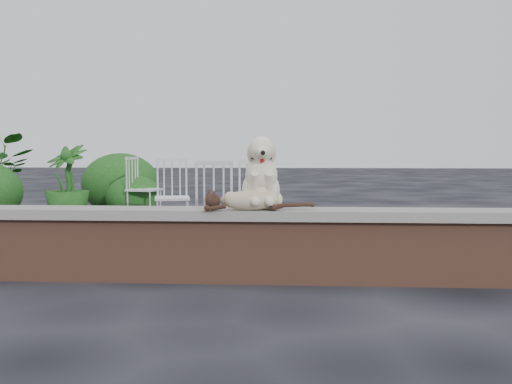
# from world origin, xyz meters

# --- Properties ---
(ground) EXTENTS (60.00, 60.00, 0.00)m
(ground) POSITION_xyz_m (0.00, 0.00, 0.00)
(ground) COLOR black
(ground) RESTS_ON ground
(brick_wall) EXTENTS (6.00, 0.30, 0.50)m
(brick_wall) POSITION_xyz_m (0.00, 0.00, 0.25)
(brick_wall) COLOR brown
(brick_wall) RESTS_ON ground
(capstone) EXTENTS (6.20, 0.40, 0.08)m
(capstone) POSITION_xyz_m (0.00, 0.00, 0.54)
(capstone) COLOR slate
(capstone) RESTS_ON brick_wall
(dog) EXTENTS (0.43, 0.54, 0.58)m
(dog) POSITION_xyz_m (0.61, 0.03, 0.87)
(dog) COLOR beige
(dog) RESTS_ON capstone
(cat) EXTENTS (1.03, 0.35, 0.17)m
(cat) POSITION_xyz_m (0.53, -0.12, 0.67)
(cat) COLOR tan
(cat) RESTS_ON capstone
(chair_b) EXTENTS (0.61, 0.61, 0.94)m
(chair_b) POSITION_xyz_m (0.46, 1.73, 0.47)
(chair_b) COLOR white
(chair_b) RESTS_ON ground
(chair_e) EXTENTS (0.66, 0.66, 0.94)m
(chair_e) POSITION_xyz_m (-1.37, 4.14, 0.47)
(chair_e) COLOR white
(chair_e) RESTS_ON ground
(chair_c) EXTENTS (0.69, 0.69, 0.94)m
(chair_c) POSITION_xyz_m (0.16, 1.11, 0.47)
(chair_c) COLOR white
(chair_c) RESTS_ON ground
(chair_a) EXTENTS (0.66, 0.66, 0.94)m
(chair_a) POSITION_xyz_m (-0.63, 2.59, 0.47)
(chair_a) COLOR white
(chair_a) RESTS_ON ground
(potted_plant_b) EXTENTS (0.84, 0.84, 1.12)m
(potted_plant_b) POSITION_xyz_m (-2.42, 3.80, 0.56)
(potted_plant_b) COLOR #164714
(potted_plant_b) RESTS_ON ground
(shrubbery) EXTENTS (3.22, 2.43, 1.04)m
(shrubbery) POSITION_xyz_m (-2.61, 4.80, 0.42)
(shrubbery) COLOR #164714
(shrubbery) RESTS_ON ground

